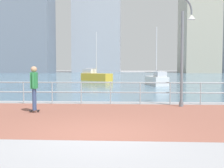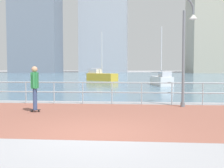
# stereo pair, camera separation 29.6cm
# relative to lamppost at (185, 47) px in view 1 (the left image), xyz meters

# --- Properties ---
(ground) EXTENTS (220.00, 220.00, 0.00)m
(ground) POSITION_rel_lamppost_xyz_m (-3.34, 34.65, -2.65)
(ground) COLOR #9E9EA3
(brick_paving) EXTENTS (28.00, 6.44, 0.01)m
(brick_paving) POSITION_rel_lamppost_xyz_m (-3.34, -2.72, -2.65)
(brick_paving) COLOR #935647
(brick_paving) RESTS_ON ground
(harbor_water) EXTENTS (180.00, 88.00, 0.00)m
(harbor_water) POSITION_rel_lamppost_xyz_m (-3.34, 45.50, -2.65)
(harbor_water) COLOR slate
(harbor_water) RESTS_ON ground
(waterfront_railing) EXTENTS (25.25, 0.06, 1.06)m
(waterfront_railing) POSITION_rel_lamppost_xyz_m (-3.34, 0.50, -1.92)
(waterfront_railing) COLOR #9EADB7
(waterfront_railing) RESTS_ON ground
(lamppost) EXTENTS (0.73, 0.58, 4.79)m
(lamppost) POSITION_rel_lamppost_xyz_m (0.00, 0.00, 0.00)
(lamppost) COLOR slate
(lamppost) RESTS_ON ground
(skateboarder) EXTENTS (0.41, 0.56, 1.78)m
(skateboarder) POSITION_rel_lamppost_xyz_m (-6.15, -2.00, -1.57)
(skateboarder) COLOR black
(skateboarder) RESTS_ON ground
(sailboat_blue) EXTENTS (1.97, 4.20, 5.67)m
(sailboat_blue) POSITION_rel_lamppost_xyz_m (0.35, 14.37, -2.11)
(sailboat_blue) COLOR white
(sailboat_blue) RESTS_ON ground
(sailboat_yellow) EXTENTS (4.45, 3.94, 6.40)m
(sailboat_yellow) POSITION_rel_lamppost_xyz_m (-6.68, 23.37, -2.04)
(sailboat_yellow) COLOR gold
(sailboat_yellow) RESTS_ON ground
(tower_beige) EXTENTS (10.74, 15.07, 27.92)m
(tower_beige) POSITION_rel_lamppost_xyz_m (21.04, 79.13, 10.48)
(tower_beige) COLOR #B2AD99
(tower_beige) RESTS_ON ground
(tower_glass) EXTENTS (15.40, 10.40, 38.24)m
(tower_glass) POSITION_rel_lamppost_xyz_m (-34.79, 75.92, 15.64)
(tower_glass) COLOR slate
(tower_glass) RESTS_ON ground
(tower_brick) EXTENTS (17.28, 17.39, 32.35)m
(tower_brick) POSITION_rel_lamppost_xyz_m (-13.57, 92.05, 12.69)
(tower_brick) COLOR #A3A8B2
(tower_brick) RESTS_ON ground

